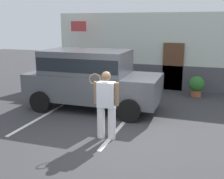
# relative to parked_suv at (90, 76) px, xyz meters

# --- Properties ---
(ground_plane) EXTENTS (40.00, 40.00, 0.00)m
(ground_plane) POSITION_rel_parked_suv_xyz_m (1.55, -2.43, -1.15)
(ground_plane) COLOR #38383A
(parking_stripe_0) EXTENTS (0.12, 4.40, 0.01)m
(parking_stripe_0) POSITION_rel_parked_suv_xyz_m (-1.12, -0.93, -1.14)
(parking_stripe_0) COLOR silver
(parking_stripe_0) RESTS_ON ground_plane
(parking_stripe_1) EXTENTS (0.12, 4.40, 0.01)m
(parking_stripe_1) POSITION_rel_parked_suv_xyz_m (1.54, -0.93, -1.14)
(parking_stripe_1) COLOR silver
(parking_stripe_1) RESTS_ON ground_plane
(house_frontage) EXTENTS (9.45, 0.40, 3.40)m
(house_frontage) POSITION_rel_parked_suv_xyz_m (1.56, 3.90, 0.45)
(house_frontage) COLOR silver
(house_frontage) RESTS_ON ground_plane
(parked_suv) EXTENTS (4.62, 2.20, 2.05)m
(parked_suv) POSITION_rel_parked_suv_xyz_m (0.00, 0.00, 0.00)
(parked_suv) COLOR #4C4F54
(parked_suv) RESTS_ON ground_plane
(tennis_player_man) EXTENTS (0.80, 0.30, 1.78)m
(tennis_player_man) POSITION_rel_parked_suv_xyz_m (1.44, -2.32, -0.21)
(tennis_player_man) COLOR white
(tennis_player_man) RESTS_ON ground_plane
(potted_plant_by_porch) EXTENTS (0.64, 0.64, 0.84)m
(potted_plant_by_porch) POSITION_rel_parked_suv_xyz_m (3.47, 2.88, -0.68)
(potted_plant_by_porch) COLOR #9E5638
(potted_plant_by_porch) RESTS_ON ground_plane
(flag_pole) EXTENTS (0.80, 0.05, 3.07)m
(flag_pole) POSITION_rel_parked_suv_xyz_m (-2.09, 3.07, 0.98)
(flag_pole) COLOR silver
(flag_pole) RESTS_ON ground_plane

